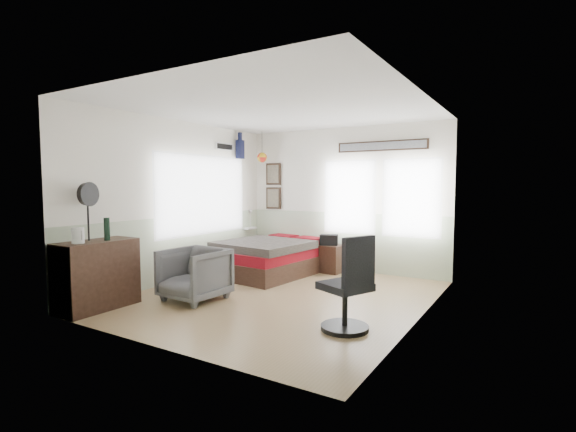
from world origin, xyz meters
name	(u,v)px	position (x,y,z in m)	size (l,w,h in m)	color
ground_plane	(280,297)	(0.00, 0.00, -0.01)	(4.00, 4.50, 0.01)	#9C7C51
room_shell	(282,186)	(-0.08, 0.19, 1.61)	(4.02, 4.52, 2.71)	white
wall_decor	(285,161)	(-1.10, 1.96, 2.10)	(3.55, 1.32, 1.44)	black
bed	(271,258)	(-0.96, 1.22, 0.30)	(1.56, 2.08, 0.62)	black
dresser	(97,275)	(-1.74, -1.74, 0.45)	(0.48, 1.00, 0.90)	black
armchair	(194,274)	(-0.94, -0.78, 0.37)	(0.79, 0.81, 0.74)	#545459
nightstand	(329,258)	(-0.13, 1.93, 0.25)	(0.51, 0.41, 0.51)	black
task_chair	(349,293)	(1.43, -0.83, 0.44)	(0.63, 0.63, 1.08)	black
kettle	(78,236)	(-1.71, -2.00, 1.00)	(0.17, 0.15, 0.20)	silver
bottle	(107,229)	(-1.64, -1.64, 1.05)	(0.07, 0.07, 0.30)	black
stand_fan	(88,195)	(-1.82, -1.77, 1.49)	(0.15, 0.31, 0.76)	black
black_bag	(329,240)	(-0.13, 1.93, 0.61)	(0.33, 0.21, 0.19)	black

